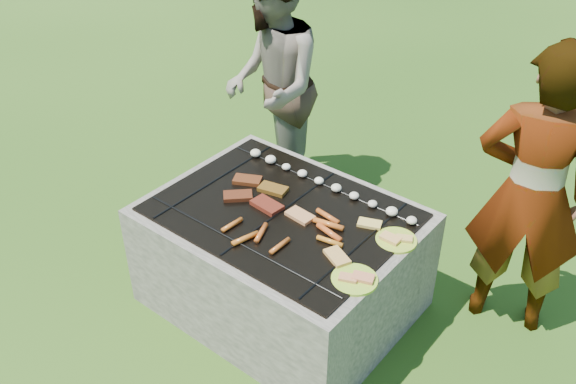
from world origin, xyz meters
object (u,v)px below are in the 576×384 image
fire_pit (282,262)px  cook (531,195)px  plate_near (355,279)px  bystander (272,87)px  plate_far (396,240)px

fire_pit → cook: (0.98, 0.67, 0.49)m
plate_near → bystander: bystander is taller
plate_far → bystander: (-1.30, 0.64, 0.17)m
plate_far → fire_pit: bearing=-163.9°
bystander → cook: bearing=44.1°
cook → bystander: size_ratio=0.99×
fire_pit → bystander: bearing=132.5°
cook → plate_near: bearing=45.5°
cook → bystander: bystander is taller
plate_far → cook: 0.67m
fire_pit → bystander: (-0.74, 0.81, 0.49)m
fire_pit → plate_near: plate_near is taller
fire_pit → plate_near: (0.56, -0.19, 0.33)m
fire_pit → plate_far: bearing=16.1°
bystander → fire_pit: bearing=1.2°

